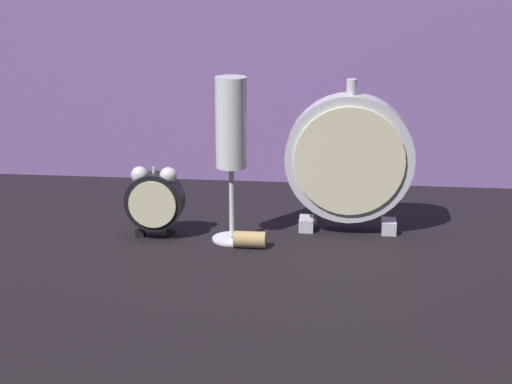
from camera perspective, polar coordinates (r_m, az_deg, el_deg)
ground_plane at (r=1.14m, az=-0.43°, el=-3.71°), size 4.00×4.00×0.00m
alarm_clock_twin_bell at (r=1.16m, az=-6.78°, el=-0.45°), size 0.08×0.03×0.10m
mantel_clock_silver at (r=1.17m, az=6.25°, el=2.19°), size 0.18×0.04×0.21m
champagne_flute at (r=1.12m, az=-1.66°, el=3.82°), size 0.05×0.05×0.22m
wine_cork at (r=1.13m, az=-0.42°, el=-3.25°), size 0.04×0.02×0.02m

